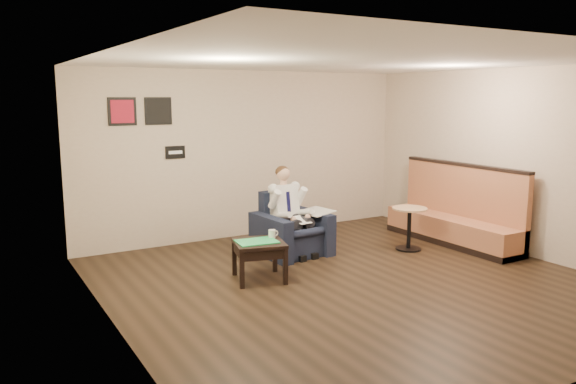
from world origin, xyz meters
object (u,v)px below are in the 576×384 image
seated_man (297,214)px  cafe_table (409,229)px  coffee_mug (272,234)px  armchair (292,224)px  side_table (259,261)px  green_folder (257,241)px  banquette (453,205)px  smartphone (260,237)px

seated_man → cafe_table: 1.82m
coffee_mug → cafe_table: 2.48m
armchair → side_table: bearing=-144.4°
armchair → green_folder: bearing=-145.1°
side_table → coffee_mug: coffee_mug is taller
green_folder → coffee_mug: bearing=18.3°
armchair → side_table: (-1.00, -0.83, -0.21)m
side_table → banquette: 3.61m
armchair → cafe_table: armchair is taller
smartphone → banquette: bearing=23.8°
side_table → smartphone: 0.33m
smartphone → banquette: banquette is taller
side_table → banquette: bearing=1.0°
seated_man → banquette: (2.58, -0.65, 0.00)m
coffee_mug → smartphone: bearing=147.5°
green_folder → banquette: bearing=1.2°
side_table → coffee_mug: bearing=18.3°
armchair → smartphone: armchair is taller
green_folder → smartphone: (0.14, 0.17, -0.00)m
seated_man → smartphone: seated_man is taller
side_table → armchair: bearing=39.8°
side_table → cafe_table: 2.70m
seated_man → coffee_mug: 1.00m
armchair → side_table: armchair is taller
seated_man → green_folder: bearing=-149.6°
green_folder → smartphone: green_folder is taller
seated_man → side_table: bearing=-149.0°
armchair → green_folder: (-1.04, -0.84, 0.06)m
cafe_table → banquette: bearing=-3.1°
armchair → side_table: size_ratio=1.52×
seated_man → armchair: bearing=90.0°
side_table → green_folder: 0.27m
green_folder → banquette: size_ratio=0.21×
side_table → green_folder: size_ratio=1.22×
armchair → green_folder: armchair is taller
armchair → cafe_table: bearing=-27.1°
seated_man → smartphone: bearing=-152.9°
seated_man → green_folder: 1.28m
cafe_table → seated_man: bearing=160.5°
side_table → green_folder: bearing=-161.7°
smartphone → banquette: 3.49m
armchair → seated_man: size_ratio=0.75×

